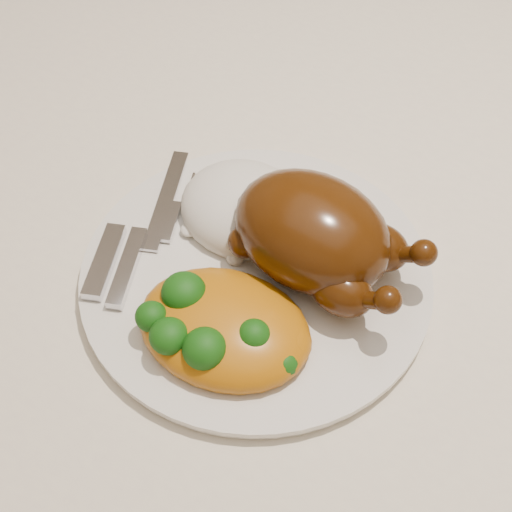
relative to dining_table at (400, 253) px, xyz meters
The scene contains 8 objects.
floor 0.67m from the dining_table, ahead, with size 4.00×4.00×0.00m, color #51321B.
dining_table is the anchor object (origin of this frame).
tablecloth 0.07m from the dining_table, ahead, with size 1.73×1.03×0.18m.
dinner_plate 0.22m from the dining_table, 111.58° to the right, with size 0.29×0.29×0.01m, color silver.
roast_chicken 0.22m from the dining_table, 102.39° to the right, with size 0.17×0.11×0.09m.
rice_mound 0.21m from the dining_table, 130.19° to the right, with size 0.13×0.12×0.06m.
mac_and_cheese 0.28m from the dining_table, 102.40° to the right, with size 0.15×0.13×0.06m.
cutlery 0.30m from the dining_table, 129.14° to the right, with size 0.07×0.18×0.01m.
Camera 1 is at (0.12, -0.49, 1.25)m, focal length 50.00 mm.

